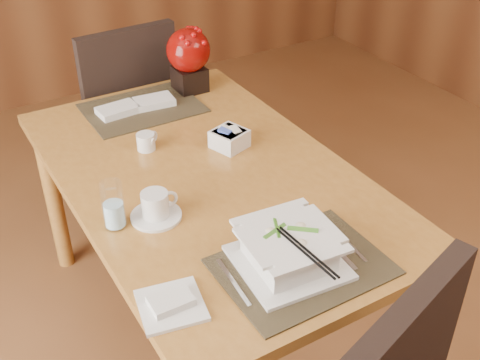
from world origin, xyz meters
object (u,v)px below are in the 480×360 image
sugar_caddy (229,139)px  bread_plate (171,305)px  far_chair (124,111)px  creamer_jug (146,142)px  dining_table (208,196)px  coffee_cup (155,207)px  soup_setting (289,250)px  water_glass (113,205)px  berry_decor (189,56)px

sugar_caddy → bread_plate: size_ratio=0.69×
far_chair → sugar_caddy: bearing=94.5°
creamer_jug → dining_table: bearing=-89.5°
coffee_cup → sugar_caddy: size_ratio=1.42×
sugar_caddy → soup_setting: bearing=-105.8°
soup_setting → water_glass: (-0.34, 0.41, 0.02)m
dining_table → sugar_caddy: sugar_caddy is taller
sugar_caddy → berry_decor: bearing=79.4°
dining_table → creamer_jug: size_ratio=17.68×
dining_table → far_chair: (0.05, 0.93, -0.10)m
dining_table → coffee_cup: bearing=-150.5°
dining_table → soup_setting: 0.55m
dining_table → far_chair: bearing=87.2°
water_glass → sugar_caddy: 0.57m
water_glass → creamer_jug: 0.45m
soup_setting → berry_decor: bearing=81.3°
creamer_jug → sugar_caddy: (0.26, -0.14, 0.00)m
soup_setting → far_chair: (0.07, 1.45, -0.25)m
bread_plate → soup_setting: bearing=-3.8°
dining_table → bread_plate: bearing=-126.4°
creamer_jug → soup_setting: bearing=-108.0°
coffee_cup → berry_decor: 0.91m
water_glass → creamer_jug: size_ratio=1.79×
dining_table → creamer_jug: (-0.11, 0.25, 0.13)m
coffee_cup → far_chair: 1.13m
sugar_caddy → berry_decor: berry_decor is taller
water_glass → berry_decor: (0.61, 0.73, 0.08)m
coffee_cup → soup_setting: bearing=-60.1°
coffee_cup → bread_plate: (-0.12, -0.36, -0.03)m
dining_table → sugar_caddy: size_ratio=13.64×
bread_plate → berry_decor: bearing=61.1°
creamer_jug → far_chair: bearing=52.6°
coffee_cup → water_glass: 0.13m
berry_decor → water_glass: bearing=-130.2°
soup_setting → coffee_cup: (-0.22, 0.38, -0.02)m
dining_table → berry_decor: berry_decor is taller
soup_setting → bread_plate: (-0.34, 0.02, -0.05)m
dining_table → coffee_cup: 0.32m
water_glass → bread_plate: water_glass is taller
berry_decor → dining_table: bearing=-111.8°
dining_table → sugar_caddy: bearing=35.9°
dining_table → creamer_jug: bearing=114.7°
water_glass → bread_plate: (0.00, -0.38, -0.07)m
water_glass → berry_decor: berry_decor is taller
far_chair → dining_table: bearing=84.4°
dining_table → soup_setting: (-0.03, -0.52, 0.15)m
water_glass → far_chair: (0.42, 1.05, -0.27)m
berry_decor → coffee_cup: bearing=-123.3°
coffee_cup → water_glass: water_glass is taller
sugar_caddy → creamer_jug: bearing=152.4°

